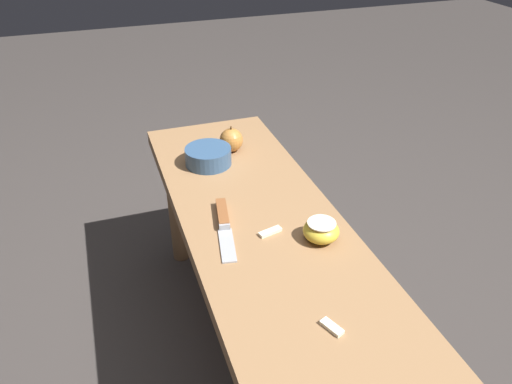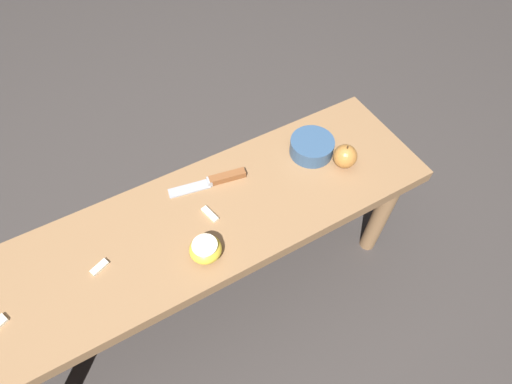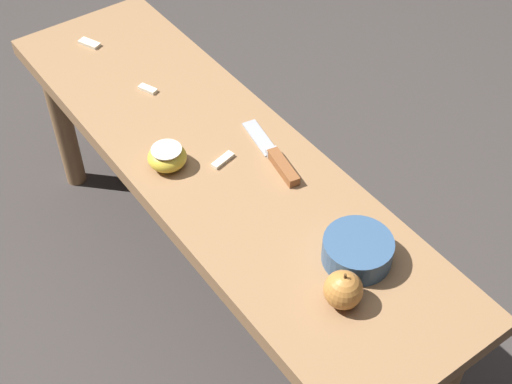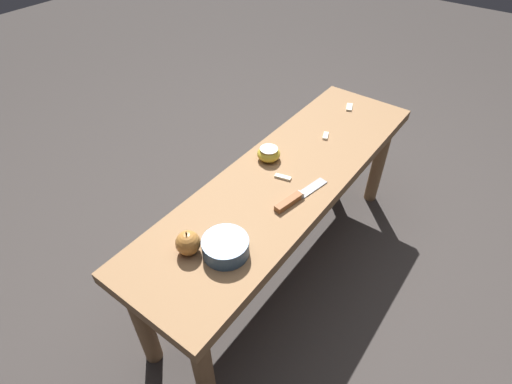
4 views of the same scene
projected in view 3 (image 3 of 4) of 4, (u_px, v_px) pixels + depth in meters
name	position (u px, v px, depth m)	size (l,w,h in m)	color
ground_plane	(223.00, 289.00, 1.86)	(8.00, 8.00, 0.00)	#383330
wooden_bench	(217.00, 179.00, 1.57)	(1.32, 0.37, 0.48)	olive
knife	(277.00, 159.00, 1.49)	(0.22, 0.07, 0.02)	#9EA0A5
apple_whole	(343.00, 290.00, 1.23)	(0.07, 0.07, 0.08)	#B27233
apple_cut	(167.00, 157.00, 1.47)	(0.08, 0.08, 0.05)	gold
apple_slice_near_knife	(148.00, 89.00, 1.67)	(0.05, 0.03, 0.01)	silver
apple_slice_center	(222.00, 160.00, 1.50)	(0.03, 0.06, 0.01)	silver
apple_slice_near_bowl	(90.00, 43.00, 1.80)	(0.06, 0.04, 0.01)	silver
bowl	(358.00, 250.00, 1.30)	(0.13, 0.13, 0.05)	#335175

